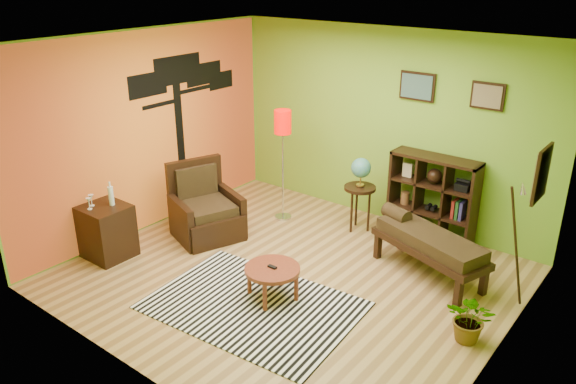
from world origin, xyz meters
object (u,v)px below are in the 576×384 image
Objects in this scene: side_cabinet at (107,231)px; globe_table at (361,176)px; potted_plant at (470,323)px; coffee_table at (272,272)px; cube_shelf at (433,199)px; armchair at (205,214)px; floor_lamp at (283,132)px; bench at (427,241)px.

globe_table is at bearing 50.94° from side_cabinet.
side_cabinet reaches higher than potted_plant.
cube_shelf is (0.78, 2.51, 0.26)m from coffee_table.
coffee_table is 0.58× the size of armchair.
side_cabinet is at bearing -129.06° from globe_table.
side_cabinet is 0.94× the size of globe_table.
side_cabinet is (-0.56, -1.23, 0.04)m from armchair.
potted_plant is (2.24, -1.52, -0.62)m from globe_table.
floor_lamp is 3.16× the size of potted_plant.
cube_shelf is at bearing 124.62° from potted_plant.
armchair is at bearing -137.98° from globe_table.
armchair is at bearing -162.87° from bench.
side_cabinet is 2.75m from floor_lamp.
cube_shelf is at bearing 19.76° from floor_lamp.
coffee_table is 2.64m from cube_shelf.
cube_shelf is 2.34m from potted_plant.
potted_plant is (2.09, 0.62, -0.13)m from coffee_table.
floor_lamp is 3.72m from potted_plant.
armchair is at bearing -115.14° from floor_lamp.
bench is at bearing -23.36° from globe_table.
globe_table is 1.03m from cube_shelf.
coffee_table is 0.62× the size of side_cabinet.
coffee_table is 1.90m from armchair.
armchair is (-1.78, 0.68, -0.02)m from coffee_table.
cube_shelf is (3.11, 3.06, 0.24)m from side_cabinet.
bench is (2.92, 0.90, 0.13)m from armchair.
coffee_table is 0.38× the size of floor_lamp.
cube_shelf reaches higher than bench.
potted_plant is at bearing 14.77° from side_cabinet.
cube_shelf is (2.04, 0.73, -0.75)m from floor_lamp.
side_cabinet is 4.08m from bench.
bench is (3.48, 2.13, 0.09)m from side_cabinet.
bench is at bearing -68.66° from cube_shelf.
cube_shelf is 0.75× the size of bench.
potted_plant is at bearing -19.19° from floor_lamp.
globe_table is (-0.16, 2.14, 0.49)m from coffee_table.
floor_lamp is at bearing 65.20° from side_cabinet.
coffee_table is 2.40m from side_cabinet.
coffee_table is 0.53× the size of cube_shelf.
globe_table reaches higher than armchair.
armchair is 2.24m from globe_table.
side_cabinet is 4.58m from potted_plant.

